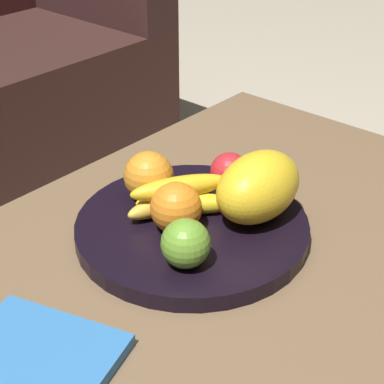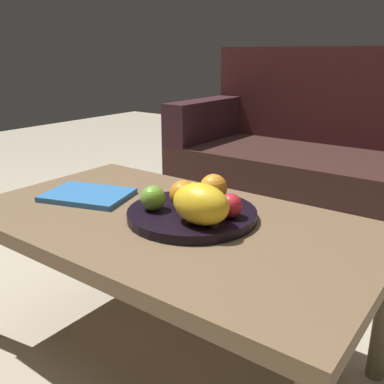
% 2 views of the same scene
% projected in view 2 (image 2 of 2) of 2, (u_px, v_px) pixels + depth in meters
% --- Properties ---
extents(ground_plane, '(8.00, 8.00, 0.00)m').
position_uv_depth(ground_plane, '(171.00, 355.00, 1.29)').
color(ground_plane, '#B5A890').
extents(coffee_table, '(1.11, 0.64, 0.45)m').
position_uv_depth(coffee_table, '(168.00, 234.00, 1.17)').
color(coffee_table, brown).
rests_on(coffee_table, ground_plane).
extents(couch, '(1.70, 0.70, 0.90)m').
position_uv_depth(couch, '(346.00, 173.00, 2.11)').
color(couch, '#331D19').
rests_on(couch, ground_plane).
extents(fruit_bowl, '(0.35, 0.35, 0.03)m').
position_uv_depth(fruit_bowl, '(192.00, 214.00, 1.14)').
color(fruit_bowl, black).
rests_on(fruit_bowl, coffee_table).
extents(melon_large_front, '(0.15, 0.10, 0.10)m').
position_uv_depth(melon_large_front, '(201.00, 204.00, 1.03)').
color(melon_large_front, yellow).
rests_on(melon_large_front, fruit_bowl).
extents(orange_front, '(0.07, 0.07, 0.07)m').
position_uv_depth(orange_front, '(183.00, 194.00, 1.15)').
color(orange_front, orange).
rests_on(orange_front, fruit_bowl).
extents(orange_left, '(0.08, 0.08, 0.08)m').
position_uv_depth(orange_left, '(214.00, 188.00, 1.19)').
color(orange_left, orange).
rests_on(orange_left, fruit_bowl).
extents(apple_front, '(0.07, 0.07, 0.07)m').
position_uv_depth(apple_front, '(153.00, 198.00, 1.13)').
color(apple_front, '#6BA230').
rests_on(apple_front, fruit_bowl).
extents(apple_left, '(0.06, 0.06, 0.06)m').
position_uv_depth(apple_left, '(230.00, 205.00, 1.08)').
color(apple_left, red).
rests_on(apple_left, fruit_bowl).
extents(banana_bunch, '(0.15, 0.14, 0.06)m').
position_uv_depth(banana_bunch, '(200.00, 198.00, 1.15)').
color(banana_bunch, gold).
rests_on(banana_bunch, fruit_bowl).
extents(magazine, '(0.29, 0.25, 0.02)m').
position_uv_depth(magazine, '(88.00, 195.00, 1.31)').
color(magazine, '#3272B8').
rests_on(magazine, coffee_table).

